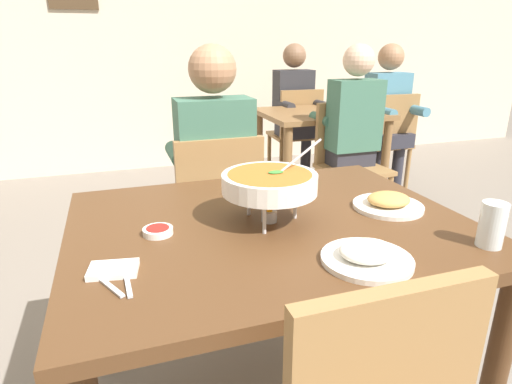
# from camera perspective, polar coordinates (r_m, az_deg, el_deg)

# --- Properties ---
(cafe_rear_partition) EXTENTS (10.00, 0.10, 3.00)m
(cafe_rear_partition) POSITION_cam_1_polar(r_m,az_deg,el_deg) (4.77, -14.05, 21.07)
(cafe_rear_partition) COLOR beige
(cafe_rear_partition) RESTS_ON ground_plane
(dining_table_main) EXTENTS (1.25, 0.99, 0.77)m
(dining_table_main) POSITION_cam_1_polar(r_m,az_deg,el_deg) (1.42, 1.93, -7.84)
(dining_table_main) COLOR #51331C
(dining_table_main) RESTS_ON ground_plane
(chair_diner_main) EXTENTS (0.44, 0.44, 0.90)m
(chair_diner_main) POSITION_cam_1_polar(r_m,az_deg,el_deg) (2.17, -5.29, -2.43)
(chair_diner_main) COLOR olive
(chair_diner_main) RESTS_ON ground_plane
(diner_main) EXTENTS (0.40, 0.45, 1.31)m
(diner_main) POSITION_cam_1_polar(r_m,az_deg,el_deg) (2.12, -5.70, 3.80)
(diner_main) COLOR #2D2D38
(diner_main) RESTS_ON ground_plane
(curry_bowl) EXTENTS (0.33, 0.30, 0.26)m
(curry_bowl) POSITION_cam_1_polar(r_m,az_deg,el_deg) (1.33, 1.87, 1.13)
(curry_bowl) COLOR silver
(curry_bowl) RESTS_ON dining_table_main
(rice_plate) EXTENTS (0.24, 0.24, 0.06)m
(rice_plate) POSITION_cam_1_polar(r_m,az_deg,el_deg) (1.16, 14.64, -8.20)
(rice_plate) COLOR white
(rice_plate) RESTS_ON dining_table_main
(appetizer_plate) EXTENTS (0.24, 0.24, 0.06)m
(appetizer_plate) POSITION_cam_1_polar(r_m,az_deg,el_deg) (1.55, 17.29, -1.38)
(appetizer_plate) COLOR white
(appetizer_plate) RESTS_ON dining_table_main
(sauce_dish) EXTENTS (0.09, 0.09, 0.02)m
(sauce_dish) POSITION_cam_1_polar(r_m,az_deg,el_deg) (1.31, -13.00, -5.09)
(sauce_dish) COLOR white
(sauce_dish) RESTS_ON dining_table_main
(napkin_folded) EXTENTS (0.13, 0.10, 0.02)m
(napkin_folded) POSITION_cam_1_polar(r_m,az_deg,el_deg) (1.14, -18.55, -9.82)
(napkin_folded) COLOR white
(napkin_folded) RESTS_ON dining_table_main
(fork_utensil) EXTENTS (0.09, 0.16, 0.01)m
(fork_utensil) POSITION_cam_1_polar(r_m,az_deg,el_deg) (1.10, -19.54, -11.33)
(fork_utensil) COLOR silver
(fork_utensil) RESTS_ON dining_table_main
(spoon_utensil) EXTENTS (0.02, 0.17, 0.01)m
(spoon_utensil) POSITION_cam_1_polar(r_m,az_deg,el_deg) (1.10, -16.90, -11.07)
(spoon_utensil) COLOR silver
(spoon_utensil) RESTS_ON dining_table_main
(drink_glass) EXTENTS (0.07, 0.07, 0.13)m
(drink_glass) POSITION_cam_1_polar(r_m,az_deg,el_deg) (1.36, 29.01, -4.12)
(drink_glass) COLOR silver
(drink_glass) RESTS_ON dining_table_main
(dining_table_far) EXTENTS (1.00, 0.80, 0.77)m
(dining_table_far) POSITION_cam_1_polar(r_m,az_deg,el_deg) (3.71, 8.63, 8.54)
(dining_table_far) COLOR brown
(dining_table_far) RESTS_ON ground_plane
(chair_bg_left) EXTENTS (0.46, 0.46, 0.90)m
(chair_bg_left) POSITION_cam_1_polar(r_m,az_deg,el_deg) (4.02, 17.07, 6.99)
(chair_bg_left) COLOR olive
(chair_bg_left) RESTS_ON ground_plane
(chair_bg_middle) EXTENTS (0.46, 0.46, 0.90)m
(chair_bg_middle) POSITION_cam_1_polar(r_m,az_deg,el_deg) (4.23, 5.50, 8.33)
(chair_bg_middle) COLOR olive
(chair_bg_middle) RESTS_ON ground_plane
(chair_bg_right) EXTENTS (0.47, 0.47, 0.90)m
(chair_bg_right) POSITION_cam_1_polar(r_m,az_deg,el_deg) (3.26, 12.09, 4.69)
(chair_bg_right) COLOR olive
(chair_bg_right) RESTS_ON ground_plane
(patron_bg_left) EXTENTS (0.40, 0.45, 1.31)m
(patron_bg_left) POSITION_cam_1_polar(r_m,az_deg,el_deg) (3.97, 17.29, 10.30)
(patron_bg_left) COLOR #2D2D38
(patron_bg_left) RESTS_ON ground_plane
(patron_bg_middle) EXTENTS (0.40, 0.45, 1.31)m
(patron_bg_middle) POSITION_cam_1_polar(r_m,az_deg,el_deg) (4.20, 5.19, 11.52)
(patron_bg_middle) COLOR #2D2D38
(patron_bg_middle) RESTS_ON ground_plane
(patron_bg_right) EXTENTS (0.40, 0.45, 1.31)m
(patron_bg_right) POSITION_cam_1_polar(r_m,az_deg,el_deg) (3.22, 12.61, 8.77)
(patron_bg_right) COLOR #2D2D38
(patron_bg_right) RESTS_ON ground_plane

